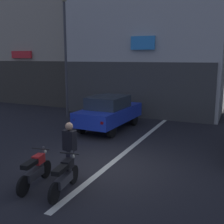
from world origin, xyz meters
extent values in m
plane|color=#232328|center=(0.00, 0.00, 0.00)|extent=(120.00, 120.00, 0.00)
cube|color=silver|center=(0.00, 6.00, 0.00)|extent=(0.20, 18.00, 0.01)
cube|color=#B2A893|center=(-9.83, 12.42, 7.96)|extent=(10.89, 7.55, 15.93)
cube|color=#3E3A33|center=(-9.83, 8.60, 1.60)|extent=(10.46, 0.10, 3.20)
cube|color=red|center=(-10.95, 8.53, 3.66)|extent=(1.77, 0.16, 0.51)
cube|color=#454543|center=(-1.95, 7.65, 1.60)|extent=(9.04, 0.10, 3.20)
cube|color=#3399F2|center=(-1.40, 7.58, 4.25)|extent=(1.37, 0.16, 0.73)
cylinder|color=black|center=(-2.72, 5.83, 0.32)|extent=(0.20, 0.65, 0.64)
cylinder|color=black|center=(-1.17, 5.78, 0.32)|extent=(0.20, 0.65, 0.64)
cylinder|color=black|center=(-2.81, 3.23, 0.32)|extent=(0.20, 0.65, 0.64)
cylinder|color=black|center=(-1.26, 3.18, 0.32)|extent=(0.20, 0.65, 0.64)
cube|color=#1E38BF|center=(-1.99, 4.50, 0.75)|extent=(1.90, 4.16, 0.66)
cube|color=#2D3842|center=(-2.00, 4.35, 1.36)|extent=(1.62, 2.02, 0.56)
cube|color=red|center=(-2.77, 2.51, 0.80)|extent=(0.14, 0.06, 0.12)
cube|color=red|center=(-1.36, 2.46, 0.80)|extent=(0.14, 0.06, 0.12)
cylinder|color=#47474C|center=(-5.55, 6.16, 3.23)|extent=(0.14, 0.14, 6.47)
cylinder|color=black|center=(-1.27, -1.40, 0.26)|extent=(0.15, 0.52, 0.52)
cylinder|color=black|center=(-1.09, -2.54, 0.26)|extent=(0.15, 0.52, 0.52)
cube|color=#38383D|center=(-1.17, -2.02, 0.37)|extent=(0.31, 0.76, 0.22)
cube|color=black|center=(-1.15, -2.17, 0.72)|extent=(0.31, 0.63, 0.12)
cube|color=red|center=(-1.21, -1.76, 0.70)|extent=(0.27, 0.39, 0.24)
cylinder|color=#4C4C51|center=(-1.24, -1.55, 0.63)|extent=(0.11, 0.25, 0.70)
cylinder|color=black|center=(-1.23, -1.63, 0.95)|extent=(0.55, 0.12, 0.04)
sphere|color=silver|center=(-1.26, -1.42, 0.80)|extent=(0.12, 0.12, 0.12)
cylinder|color=black|center=(-0.33, -1.38, 0.26)|extent=(0.15, 0.52, 0.52)
cylinder|color=black|center=(-0.15, -2.52, 0.26)|extent=(0.15, 0.52, 0.52)
cube|color=#38383D|center=(-0.23, -2.00, 0.37)|extent=(0.31, 0.76, 0.22)
cube|color=black|center=(-0.21, -2.15, 0.72)|extent=(0.31, 0.63, 0.12)
cube|color=black|center=(-0.27, -1.75, 0.70)|extent=(0.27, 0.39, 0.24)
cylinder|color=#4C4C51|center=(-0.30, -1.53, 0.63)|extent=(0.11, 0.25, 0.70)
cylinder|color=black|center=(-0.29, -1.61, 0.95)|extent=(0.55, 0.12, 0.04)
sphere|color=silver|center=(-0.32, -1.40, 0.80)|extent=(0.12, 0.12, 0.12)
cylinder|color=#23232D|center=(-0.58, -1.16, 0.43)|extent=(0.24, 0.24, 0.86)
cube|color=black|center=(-0.58, -1.16, 1.15)|extent=(0.38, 0.26, 0.58)
sphere|color=tan|center=(-0.58, -1.16, 1.56)|extent=(0.22, 0.22, 0.22)
camera|label=1|loc=(3.70, -7.57, 3.45)|focal=44.96mm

